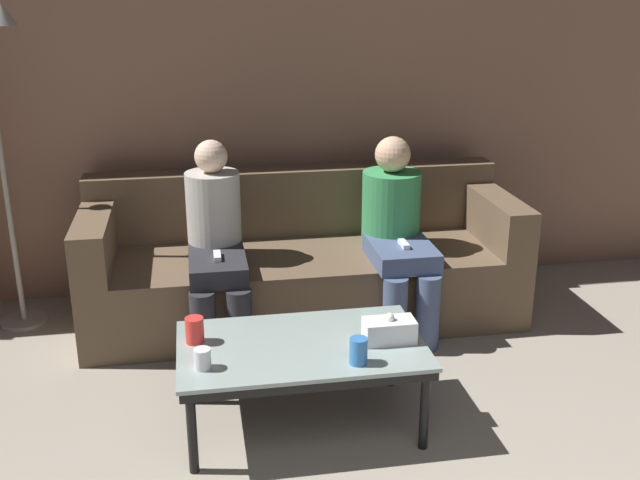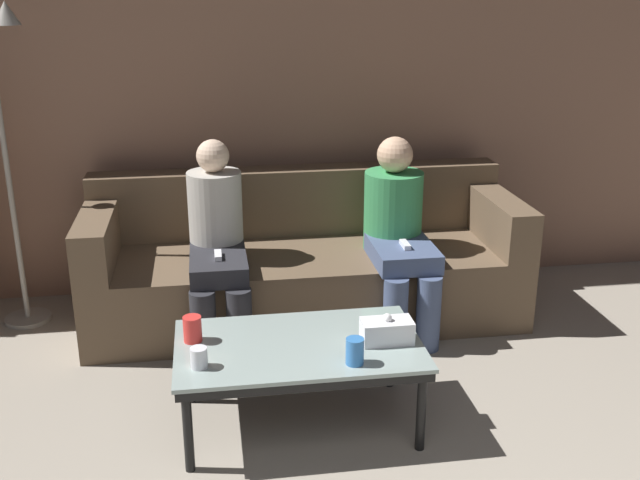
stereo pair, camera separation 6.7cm
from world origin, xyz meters
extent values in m
cube|color=#8C6651|center=(0.00, 3.96, 1.30)|extent=(12.00, 0.06, 2.60)
cube|color=brown|center=(0.00, 3.40, 0.21)|extent=(2.45, 0.87, 0.42)
cube|color=brown|center=(0.00, 3.73, 0.61)|extent=(2.45, 0.20, 0.40)
cube|color=brown|center=(-1.14, 3.40, 0.55)|extent=(0.18, 0.87, 0.28)
cube|color=brown|center=(1.14, 3.40, 0.55)|extent=(0.18, 0.87, 0.28)
cube|color=#8C9E99|center=(-0.18, 2.28, 0.39)|extent=(1.06, 0.63, 0.02)
cube|color=black|center=(-0.18, 2.28, 0.36)|extent=(1.03, 0.62, 0.04)
cylinder|color=black|center=(-0.66, 2.01, 0.17)|extent=(0.04, 0.04, 0.34)
cylinder|color=black|center=(0.30, 2.01, 0.17)|extent=(0.04, 0.04, 0.34)
cylinder|color=black|center=(-0.66, 2.54, 0.17)|extent=(0.04, 0.04, 0.34)
cylinder|color=black|center=(0.30, 2.54, 0.17)|extent=(0.04, 0.04, 0.34)
cylinder|color=red|center=(-0.63, 2.37, 0.46)|extent=(0.08, 0.08, 0.11)
cylinder|color=silver|center=(-0.60, 2.13, 0.44)|extent=(0.07, 0.07, 0.09)
cylinder|color=#3372BF|center=(0.02, 2.06, 0.46)|extent=(0.07, 0.07, 0.11)
cube|color=white|center=(0.20, 2.23, 0.45)|extent=(0.22, 0.12, 0.10)
sphere|color=white|center=(0.20, 2.23, 0.51)|extent=(0.04, 0.04, 0.04)
cylinder|color=gray|center=(-1.60, 3.58, 0.01)|extent=(0.26, 0.26, 0.02)
cylinder|color=gray|center=(-1.60, 3.58, 0.88)|extent=(0.03, 0.03, 1.76)
cone|color=gray|center=(-1.50, 3.58, 1.71)|extent=(0.14, 0.14, 0.12)
cylinder|color=#28282D|center=(-0.59, 2.87, 0.21)|extent=(0.13, 0.13, 0.42)
cylinder|color=#28282D|center=(-0.41, 2.87, 0.21)|extent=(0.13, 0.13, 0.42)
cube|color=#28282D|center=(-0.50, 3.11, 0.47)|extent=(0.29, 0.48, 0.10)
cylinder|color=#B7B2A8|center=(-0.50, 3.35, 0.66)|extent=(0.29, 0.29, 0.49)
sphere|color=beige|center=(-0.50, 3.35, 0.99)|extent=(0.18, 0.18, 0.18)
cube|color=white|center=(-0.50, 3.06, 0.53)|extent=(0.04, 0.12, 0.02)
cylinder|color=#47567A|center=(0.41, 2.88, 0.21)|extent=(0.13, 0.13, 0.42)
cylinder|color=#47567A|center=(0.59, 2.88, 0.21)|extent=(0.13, 0.13, 0.42)
cube|color=#47567A|center=(0.50, 3.12, 0.47)|extent=(0.33, 0.46, 0.10)
cylinder|color=#388E51|center=(0.50, 3.35, 0.64)|extent=(0.33, 0.33, 0.45)
sphere|color=#DBAD89|center=(0.50, 3.35, 0.96)|extent=(0.20, 0.20, 0.20)
cube|color=white|center=(0.50, 3.07, 0.53)|extent=(0.04, 0.12, 0.02)
camera|label=1|loc=(-0.60, -0.58, 1.88)|focal=42.00mm
camera|label=2|loc=(-0.53, -0.59, 1.88)|focal=42.00mm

